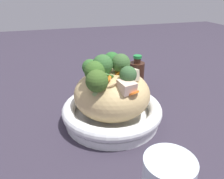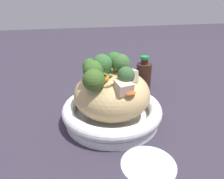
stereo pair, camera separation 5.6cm
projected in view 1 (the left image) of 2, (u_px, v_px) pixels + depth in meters
ground_plane at (112, 121)px, 0.60m from camera, size 3.00×3.00×0.00m
serving_bowl at (112, 112)px, 0.59m from camera, size 0.27×0.27×0.05m
noodle_heap at (112, 94)px, 0.57m from camera, size 0.20×0.20×0.13m
broccoli_florets at (106, 69)px, 0.52m from camera, size 0.14×0.17×0.08m
carrot_coins at (113, 77)px, 0.54m from camera, size 0.10×0.19×0.05m
zucchini_slices at (103, 73)px, 0.53m from camera, size 0.05×0.09×0.02m
chicken_chunks at (118, 78)px, 0.52m from camera, size 0.11×0.13×0.04m
soy_sauce_bottle at (137, 74)px, 0.78m from camera, size 0.05×0.05×0.12m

